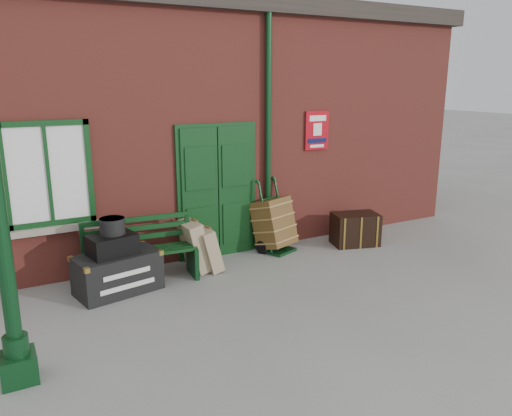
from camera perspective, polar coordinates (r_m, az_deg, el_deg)
ground at (r=7.61m, az=2.42°, el=-8.28°), size 80.00×80.00×0.00m
station_building at (r=10.20m, az=-7.76°, el=9.91°), size 10.30×4.30×4.36m
canopy_column at (r=5.23m, az=-26.94°, el=-4.08°), size 0.34×0.34×3.61m
bench at (r=7.59m, az=-13.14°, el=-4.63°), size 1.66×0.64×1.00m
houdini_trunk at (r=7.38m, az=-15.53°, el=-7.14°), size 1.24×0.84×0.57m
strongbox at (r=7.23m, az=-16.14°, el=-4.04°), size 0.70×0.57×0.29m
hatbox at (r=7.19m, az=-16.10°, el=-2.00°), size 0.40×0.40×0.23m
suitcase_back at (r=7.92m, az=-7.06°, el=-4.29°), size 0.41×0.58×0.82m
suitcase_front at (r=7.91m, az=-5.56°, el=-4.70°), size 0.38×0.52×0.71m
porter_trolley at (r=8.77m, az=2.08°, el=-1.83°), size 0.79×0.82×1.26m
dark_trunk at (r=9.31m, az=11.26°, el=-2.38°), size 0.92×0.73×0.58m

